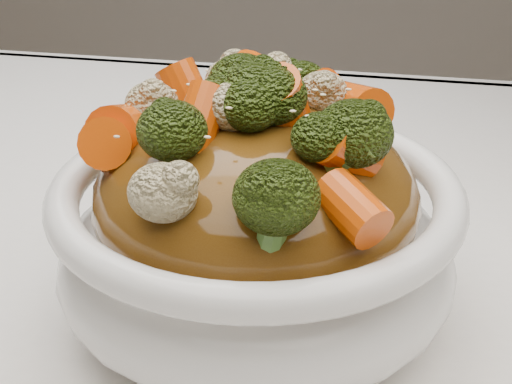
# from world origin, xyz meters

# --- Properties ---
(tablecloth) EXTENTS (1.20, 0.80, 0.04)m
(tablecloth) POSITION_xyz_m (0.00, 0.00, 0.73)
(tablecloth) COLOR white
(tablecloth) RESTS_ON dining_table
(bowl) EXTENTS (0.23, 0.23, 0.09)m
(bowl) POSITION_xyz_m (0.03, -0.05, 0.79)
(bowl) COLOR white
(bowl) RESTS_ON tablecloth
(sauce_base) EXTENTS (0.19, 0.19, 0.10)m
(sauce_base) POSITION_xyz_m (0.03, -0.05, 0.82)
(sauce_base) COLOR #56340E
(sauce_base) RESTS_ON bowl
(carrots) EXTENTS (0.19, 0.19, 0.05)m
(carrots) POSITION_xyz_m (0.03, -0.05, 0.89)
(carrots) COLOR #D14806
(carrots) RESTS_ON sauce_base
(broccoli) EXTENTS (0.19, 0.19, 0.04)m
(broccoli) POSITION_xyz_m (0.03, -0.05, 0.88)
(broccoli) COLOR black
(broccoli) RESTS_ON sauce_base
(cauliflower) EXTENTS (0.19, 0.19, 0.04)m
(cauliflower) POSITION_xyz_m (0.03, -0.05, 0.88)
(cauliflower) COLOR #CEBE8C
(cauliflower) RESTS_ON sauce_base
(scallions) EXTENTS (0.14, 0.14, 0.02)m
(scallions) POSITION_xyz_m (0.03, -0.05, 0.89)
(scallions) COLOR #1E711A
(scallions) RESTS_ON sauce_base
(sesame_seeds) EXTENTS (0.17, 0.17, 0.01)m
(sesame_seeds) POSITION_xyz_m (0.03, -0.05, 0.89)
(sesame_seeds) COLOR beige
(sesame_seeds) RESTS_ON sauce_base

